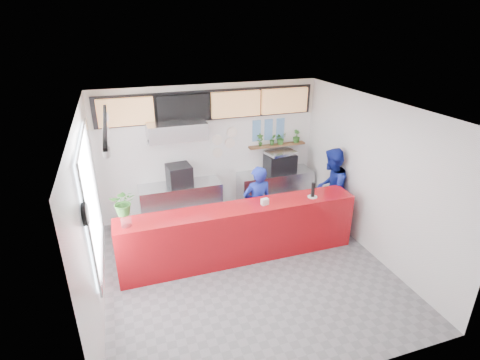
{
  "coord_description": "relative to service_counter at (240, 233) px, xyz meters",
  "views": [
    {
      "loc": [
        -1.93,
        -5.37,
        4.27
      ],
      "look_at": [
        0.1,
        0.7,
        1.5
      ],
      "focal_mm": 28.0,
      "sensor_mm": 36.0,
      "label": 1
    }
  ],
  "objects": [
    {
      "name": "menu_board_mid_right",
      "position": [
        0.57,
        1.98,
        2.0
      ],
      "size": [
        1.1,
        0.1,
        0.55
      ],
      "primitive_type": "cube",
      "color": "tan",
      "rests_on": "wall_back"
    },
    {
      "name": "wall_clock_face",
      "position": [
        -2.43,
        -1.3,
        1.5
      ],
      "size": [
        0.02,
        0.26,
        0.26
      ],
      "primitive_type": "cylinder",
      "rotation": [
        0.0,
        1.57,
        0.0
      ],
      "color": "white",
      "rests_on": "wall_left"
    },
    {
      "name": "photo_frame_f",
      "position": [
        1.7,
        2.08,
        1.2
      ],
      "size": [
        0.2,
        0.02,
        0.25
      ],
      "primitive_type": "cube",
      "color": "#598CBF",
      "rests_on": "wall_back"
    },
    {
      "name": "floor",
      "position": [
        0.0,
        -0.4,
        -0.55
      ],
      "size": [
        5.0,
        5.0,
        0.0
      ],
      "primitive_type": "plane",
      "color": "slate",
      "rests_on": "ground"
    },
    {
      "name": "photo_frame_a",
      "position": [
        1.1,
        2.08,
        1.45
      ],
      "size": [
        0.2,
        0.02,
        0.25
      ],
      "primitive_type": "cube",
      "color": "#598CBF",
      "rests_on": "wall_back"
    },
    {
      "name": "herb_d",
      "position": [
        2.1,
        2.0,
        1.12
      ],
      "size": [
        0.2,
        0.19,
        0.31
      ],
      "primitive_type": "imported",
      "rotation": [
        0.0,
        0.0,
        0.24
      ],
      "color": "#2F6423",
      "rests_on": "herb_shelf"
    },
    {
      "name": "hood_lip",
      "position": [
        -0.8,
        1.75,
        1.4
      ],
      "size": [
        1.2,
        0.69,
        0.31
      ],
      "primitive_type": "cube",
      "rotation": [
        -0.35,
        0.0,
        0.0
      ],
      "color": "#B2B5BA",
      "rests_on": "ceiling"
    },
    {
      "name": "basil_vase",
      "position": [
        -2.0,
        -0.05,
        0.99
      ],
      "size": [
        0.45,
        0.41,
        0.45
      ],
      "primitive_type": "imported",
      "rotation": [
        0.0,
        0.0,
        -0.15
      ],
      "color": "#2F6423",
      "rests_on": "glass_vase"
    },
    {
      "name": "espresso_machine",
      "position": [
        1.6,
        1.8,
        0.57
      ],
      "size": [
        0.69,
        0.51,
        0.44
      ],
      "primitive_type": "cube",
      "rotation": [
        0.0,
        0.0,
        0.03
      ],
      "color": "black",
      "rests_on": "right_bench"
    },
    {
      "name": "photo_frame_e",
      "position": [
        1.4,
        2.08,
        1.2
      ],
      "size": [
        0.2,
        0.02,
        0.25
      ],
      "primitive_type": "cube",
      "color": "#598CBF",
      "rests_on": "wall_back"
    },
    {
      "name": "espresso_tray",
      "position": [
        1.6,
        1.8,
        0.83
      ],
      "size": [
        0.75,
        0.59,
        0.06
      ],
      "primitive_type": "cube",
      "rotation": [
        0.0,
        0.0,
        0.2
      ],
      "color": "#B0B3B7",
      "rests_on": "espresso_machine"
    },
    {
      "name": "extraction_hood",
      "position": [
        -0.8,
        1.75,
        1.6
      ],
      "size": [
        1.2,
        0.7,
        0.35
      ],
      "primitive_type": "cube",
      "color": "#B2B5BA",
      "rests_on": "ceiling"
    },
    {
      "name": "pepper_mill",
      "position": [
        1.46,
        -0.06,
        0.71
      ],
      "size": [
        0.08,
        0.08,
        0.28
      ],
      "primitive_type": "cylinder",
      "rotation": [
        0.0,
        0.0,
        -0.19
      ],
      "color": "black",
      "rests_on": "white_plate"
    },
    {
      "name": "photo_frame_b",
      "position": [
        1.4,
        2.08,
        1.45
      ],
      "size": [
        0.2,
        0.02,
        0.25
      ],
      "primitive_type": "cube",
      "color": "#598CBF",
      "rests_on": "wall_back"
    },
    {
      "name": "soffit",
      "position": [
        0.0,
        2.06,
        2.0
      ],
      "size": [
        4.8,
        0.04,
        0.65
      ],
      "primitive_type": "cube",
      "color": "black",
      "rests_on": "wall_back"
    },
    {
      "name": "wall_clock_rim",
      "position": [
        -2.46,
        -1.3,
        1.5
      ],
      "size": [
        0.05,
        0.3,
        0.3
      ],
      "primitive_type": "cylinder",
      "rotation": [
        0.0,
        1.57,
        0.0
      ],
      "color": "black",
      "rests_on": "wall_left"
    },
    {
      "name": "glass_vase",
      "position": [
        -2.0,
        -0.05,
        0.66
      ],
      "size": [
        0.19,
        0.19,
        0.21
      ],
      "primitive_type": "cylinder",
      "rotation": [
        0.0,
        0.0,
        0.11
      ],
      "color": "silver",
      "rests_on": "service_counter"
    },
    {
      "name": "wall_left",
      "position": [
        -2.5,
        -0.4,
        0.95
      ],
      "size": [
        0.0,
        5.0,
        5.0
      ],
      "primitive_type": "plane",
      "rotation": [
        1.57,
        0.0,
        1.57
      ],
      "color": "white",
      "rests_on": "ground"
    },
    {
      "name": "photo_frame_c",
      "position": [
        1.7,
        2.08,
        1.45
      ],
      "size": [
        0.2,
        0.02,
        0.25
      ],
      "primitive_type": "cube",
      "color": "#598CBF",
      "rests_on": "wall_back"
    },
    {
      "name": "white_plate",
      "position": [
        1.46,
        -0.06,
        0.56
      ],
      "size": [
        0.19,
        0.19,
        0.01
      ],
      "primitive_type": "cylinder",
      "rotation": [
        0.0,
        0.0,
        0.05
      ],
      "color": "white",
      "rests_on": "service_counter"
    },
    {
      "name": "dec_plate_d",
      "position": [
        0.5,
        2.07,
        1.35
      ],
      "size": [
        0.24,
        0.03,
        0.24
      ],
      "primitive_type": "cylinder",
      "rotation": [
        1.57,
        0.0,
        0.0
      ],
      "color": "silver",
      "rests_on": "wall_back"
    },
    {
      "name": "menu_board_far_left",
      "position": [
        -1.75,
        1.98,
        2.0
      ],
      "size": [
        1.1,
        0.1,
        0.55
      ],
      "primitive_type": "cube",
      "color": "tan",
      "rests_on": "wall_back"
    },
    {
      "name": "photo_frame_d",
      "position": [
        1.1,
        2.08,
        1.2
      ],
      "size": [
        0.2,
        0.02,
        0.25
      ],
      "primitive_type": "cube",
      "color": "#598CBF",
      "rests_on": "wall_back"
    },
    {
      "name": "herb_shelf",
      "position": [
        1.6,
        2.0,
        0.95
      ],
      "size": [
        1.4,
        0.18,
        0.04
      ],
      "primitive_type": "cube",
      "color": "brown",
      "rests_on": "wall_back"
    },
    {
      "name": "herb_a",
      "position": [
        1.17,
        2.0,
        1.12
      ],
      "size": [
        0.17,
        0.13,
        0.3
      ],
      "primitive_type": "imported",
      "rotation": [
        0.0,
        0.0,
        -0.11
      ],
      "color": "#2F6423",
      "rests_on": "herb_shelf"
    },
    {
      "name": "service_counter",
      "position": [
        0.0,
        0.0,
        0.0
      ],
      "size": [
        4.5,
        0.6,
        1.1
      ],
      "primitive_type": "cube",
      "color": "#9D0B11",
      "rests_on": "ground"
    },
    {
      "name": "herb_c",
      "position": [
        1.69,
        2.0,
        1.11
      ],
      "size": [
        0.31,
        0.29,
        0.29
      ],
      "primitive_type": "imported",
      "rotation": [
        0.0,
        0.0,
        0.29
      ],
      "color": "#2F6423",
      "rests_on": "herb_shelf"
    },
    {
      "name": "wall_back",
      "position": [
        0.0,
        2.1,
        0.95
      ],
      "size": [
        5.0,
        0.0,
        5.0
      ],
      "primitive_type": "plane",
      "rotation": [
        1.57,
        0.0,
        0.0
      ],
      "color": "white",
      "rests_on": "ground"
    },
    {
      "name": "staff_right",
      "position": [
        2.23,
        0.54,
        0.35
      ],
      "size": [
        1.11,
        1.09,
        1.8
      ],
      "primitive_type": "imported",
      "rotation": [
        0.0,
        0.0,
        3.84
      ],
      "color": "navy",
      "rests_on": "ground"
    },
    {
      "name": "prep_bench",
      "position": [
        -0.8,
        1.8,
        -0.1
      ],
      "size": [
        1.8,
        0.6,
        0.9
      ],
      "primitive_type": "cube",
      "color": "#B2B5BA",
      "rests_on": "ground"
    },
    {
      "name": "cream_band",
      "position": [
        0.0,
        2.09,
        2.05
      ],
      "size": [
        5.0,
        0.02,
        0.8
      ],
      "primitive_type": "cube",
      "color": "beige",
      "rests_on": "wall_back"
    },
    {
      "name": "window_pane",
      "position": [
        -2.47,
        -0.1,
        1.15
      ],
      "size": [
        0.04,
        2.2,
        1.9
      ],
      "primitive_type": "cube",
      "color": "silver",
      "rests_on": "wall_left"
    },
    {
      "name": "dec_plate_a",
      "position": [
        0.15,
        2.07,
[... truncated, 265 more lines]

